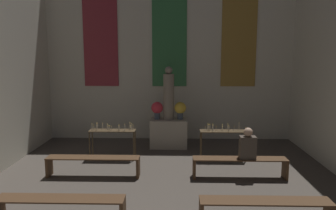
{
  "coord_description": "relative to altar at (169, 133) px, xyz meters",
  "views": [
    {
      "loc": [
        0.23,
        -1.24,
        2.8
      ],
      "look_at": [
        0.0,
        7.7,
        1.41
      ],
      "focal_mm": 35.0,
      "sensor_mm": 36.0,
      "label": 1
    }
  ],
  "objects": [
    {
      "name": "altar",
      "position": [
        0.0,
        0.0,
        0.0
      ],
      "size": [
        1.11,
        0.75,
        0.86
      ],
      "color": "#ADA38E",
      "rests_on": "ground_plane"
    },
    {
      "name": "person_seated",
      "position": [
        1.85,
        -2.54,
        0.35
      ],
      "size": [
        0.36,
        0.24,
        0.71
      ],
      "color": "#4C4238",
      "rests_on": "pew_back_right"
    },
    {
      "name": "pew_second_left",
      "position": [
        -1.68,
        -4.71,
        -0.09
      ],
      "size": [
        2.13,
        0.36,
        0.46
      ],
      "color": "#4C331E",
      "rests_on": "ground_plane"
    },
    {
      "name": "candle_rack_left",
      "position": [
        -1.48,
        -1.21,
        0.25
      ],
      "size": [
        1.24,
        0.36,
        0.99
      ],
      "color": "#473823",
      "rests_on": "ground_plane"
    },
    {
      "name": "pew_back_right",
      "position": [
        1.68,
        -2.54,
        -0.09
      ],
      "size": [
        2.13,
        0.36,
        0.46
      ],
      "color": "#4C331E",
      "rests_on": "ground_plane"
    },
    {
      "name": "pew_second_right",
      "position": [
        1.68,
        -4.71,
        -0.09
      ],
      "size": [
        2.13,
        0.36,
        0.46
      ],
      "color": "#4C331E",
      "rests_on": "ground_plane"
    },
    {
      "name": "statue",
      "position": [
        0.0,
        0.0,
        1.17
      ],
      "size": [
        0.32,
        0.32,
        1.59
      ],
      "color": "gray",
      "rests_on": "altar"
    },
    {
      "name": "wall_back",
      "position": [
        0.0,
        1.03,
        2.37
      ],
      "size": [
        8.19,
        0.16,
        5.54
      ],
      "color": "beige",
      "rests_on": "ground_plane"
    },
    {
      "name": "pew_back_left",
      "position": [
        -1.68,
        -2.54,
        -0.09
      ],
      "size": [
        2.13,
        0.36,
        0.46
      ],
      "color": "#4C331E",
      "rests_on": "ground_plane"
    },
    {
      "name": "candle_rack_right",
      "position": [
        1.48,
        -1.21,
        0.25
      ],
      "size": [
        1.24,
        0.36,
        0.99
      ],
      "color": "#473823",
      "rests_on": "ground_plane"
    },
    {
      "name": "flower_vase_right",
      "position": [
        0.35,
        -0.0,
        0.74
      ],
      "size": [
        0.35,
        0.35,
        0.53
      ],
      "color": "#4C5666",
      "rests_on": "altar"
    },
    {
      "name": "flower_vase_left",
      "position": [
        -0.35,
        -0.0,
        0.74
      ],
      "size": [
        0.35,
        0.35,
        0.53
      ],
      "color": "#4C5666",
      "rests_on": "altar"
    }
  ]
}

